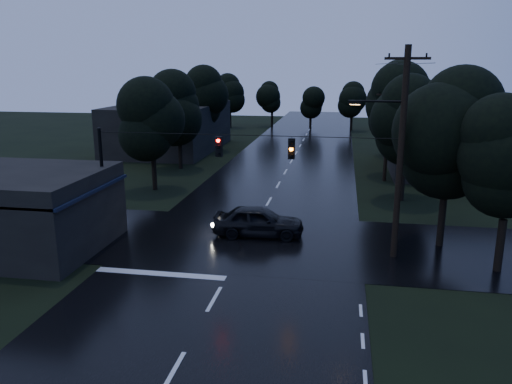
% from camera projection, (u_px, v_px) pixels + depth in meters
% --- Properties ---
extents(ground, '(160.00, 160.00, 0.00)m').
position_uv_depth(ground, '(173.00, 373.00, 15.18)').
color(ground, black).
rests_on(ground, ground).
extents(main_road, '(12.00, 120.00, 0.02)m').
position_uv_depth(main_road, '(285.00, 172.00, 43.83)').
color(main_road, black).
rests_on(main_road, ground).
extents(cross_street, '(60.00, 9.00, 0.02)m').
position_uv_depth(cross_street, '(247.00, 241.00, 26.64)').
color(cross_street, black).
rests_on(cross_street, ground).
extents(building_far_right, '(10.00, 14.00, 4.40)m').
position_uv_depth(building_far_right, '(446.00, 145.00, 44.80)').
color(building_far_right, black).
rests_on(building_far_right, ground).
extents(building_far_left, '(10.00, 16.00, 5.00)m').
position_uv_depth(building_far_left, '(170.00, 127.00, 55.09)').
color(building_far_left, black).
rests_on(building_far_left, ground).
extents(utility_pole_main, '(3.50, 0.30, 10.00)m').
position_uv_depth(utility_pole_main, '(399.00, 150.00, 23.17)').
color(utility_pole_main, black).
rests_on(utility_pole_main, ground).
extents(utility_pole_far, '(2.00, 0.30, 7.50)m').
position_uv_depth(utility_pole_far, '(387.00, 133.00, 39.60)').
color(utility_pole_far, black).
rests_on(utility_pole_far, ground).
extents(anchor_pole_left, '(0.18, 0.18, 6.00)m').
position_uv_depth(anchor_pole_left, '(103.00, 185.00, 26.19)').
color(anchor_pole_left, black).
rests_on(anchor_pole_left, ground).
extents(span_signals, '(15.00, 0.37, 1.12)m').
position_uv_depth(span_signals, '(254.00, 147.00, 24.30)').
color(span_signals, black).
rests_on(span_signals, ground).
extents(tree_corner_near, '(4.48, 4.48, 9.44)m').
position_uv_depth(tree_corner_near, '(450.00, 131.00, 24.47)').
color(tree_corner_near, black).
rests_on(tree_corner_near, ground).
extents(tree_corner_far, '(3.92, 3.92, 8.26)m').
position_uv_depth(tree_corner_far, '(511.00, 158.00, 21.46)').
color(tree_corner_far, black).
rests_on(tree_corner_far, ground).
extents(tree_left_a, '(3.92, 3.92, 8.26)m').
position_uv_depth(tree_left_a, '(152.00, 120.00, 36.40)').
color(tree_left_a, black).
rests_on(tree_left_a, ground).
extents(tree_left_b, '(4.20, 4.20, 8.85)m').
position_uv_depth(tree_left_b, '(178.00, 106.00, 44.04)').
color(tree_left_b, black).
rests_on(tree_left_b, ground).
extents(tree_left_c, '(4.48, 4.48, 9.44)m').
position_uv_depth(tree_left_c, '(203.00, 95.00, 53.60)').
color(tree_left_c, black).
rests_on(tree_left_c, ground).
extents(tree_right_a, '(4.20, 4.20, 8.85)m').
position_uv_depth(tree_right_a, '(407.00, 119.00, 33.32)').
color(tree_right_a, black).
rests_on(tree_right_a, ground).
extents(tree_right_b, '(4.48, 4.48, 9.44)m').
position_uv_depth(tree_right_b, '(403.00, 105.00, 40.77)').
color(tree_right_b, black).
rests_on(tree_right_b, ground).
extents(tree_right_c, '(4.76, 4.76, 10.03)m').
position_uv_depth(tree_right_c, '(399.00, 94.00, 50.13)').
color(tree_right_c, black).
rests_on(tree_right_c, ground).
extents(car, '(5.04, 2.26, 1.68)m').
position_uv_depth(car, '(259.00, 221.00, 27.25)').
color(car, black).
rests_on(car, ground).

